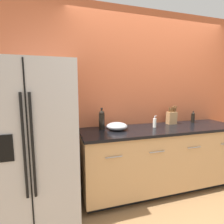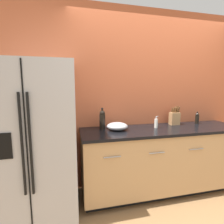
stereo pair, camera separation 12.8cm
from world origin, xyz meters
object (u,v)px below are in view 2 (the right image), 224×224
object	(u,v)px
wine_bottle	(102,119)
mixing_bowl	(117,126)
soap_dispenser	(156,123)
oil_bottle	(197,118)
refrigerator	(35,141)
knife_block	(175,118)

from	to	relation	value
wine_bottle	mixing_bowl	xyz separation A→B (m)	(0.18, -0.10, -0.08)
wine_bottle	soap_dispenser	xyz separation A→B (m)	(0.74, -0.11, -0.07)
oil_bottle	refrigerator	bearing A→B (deg)	-174.29
refrigerator	knife_block	world-z (taller)	refrigerator
knife_block	wine_bottle	world-z (taller)	wine_bottle
wine_bottle	soap_dispenser	bearing A→B (deg)	-8.60
soap_dispenser	refrigerator	bearing A→B (deg)	-175.88
wine_bottle	oil_bottle	size ratio (longest dim) A/B	1.56
knife_block	soap_dispenser	distance (m)	0.39
wine_bottle	knife_block	bearing A→B (deg)	0.94
refrigerator	soap_dispenser	bearing A→B (deg)	4.12
wine_bottle	mixing_bowl	size ratio (longest dim) A/B	1.04
oil_bottle	mixing_bowl	distance (m)	1.32
knife_block	wine_bottle	xyz separation A→B (m)	(-1.11, -0.02, 0.03)
soap_dispenser	oil_bottle	distance (m)	0.77
soap_dispenser	mixing_bowl	size ratio (longest dim) A/B	0.60
knife_block	soap_dispenser	bearing A→B (deg)	-160.70
wine_bottle	oil_bottle	xyz separation A→B (m)	(1.50, 0.01, -0.05)
knife_block	soap_dispenser	size ratio (longest dim) A/B	1.70
refrigerator	soap_dispenser	xyz separation A→B (m)	(1.55, 0.11, 0.11)
oil_bottle	wine_bottle	bearing A→B (deg)	-179.70
soap_dispenser	oil_bottle	world-z (taller)	oil_bottle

